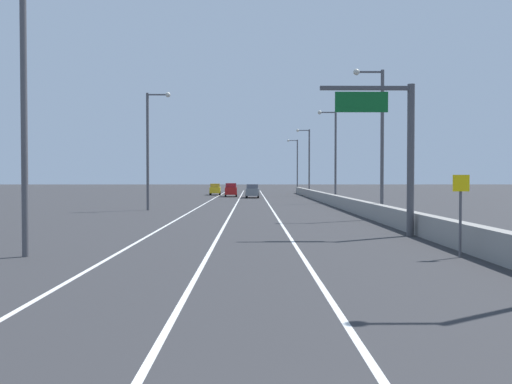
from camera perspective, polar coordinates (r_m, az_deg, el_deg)
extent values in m
plane|color=#2D2D30|center=(67.86, -0.16, -0.96)|extent=(320.00, 320.00, 0.00)
cube|color=silver|center=(59.09, -5.45, -1.33)|extent=(0.16, 130.00, 0.00)
cube|color=silver|center=(58.89, -2.06, -1.34)|extent=(0.16, 130.00, 0.00)
cube|color=silver|center=(58.89, 1.35, -1.34)|extent=(0.16, 130.00, 0.00)
cube|color=gray|center=(44.67, 10.47, -1.56)|extent=(0.60, 120.00, 1.10)
cylinder|color=#47474C|center=(29.10, 15.26, 3.09)|extent=(0.36, 0.36, 7.50)
cube|color=#47474C|center=(28.90, 10.94, 10.20)|extent=(4.50, 0.20, 0.20)
cube|color=#0C5923|center=(28.64, 10.54, 8.87)|extent=(2.60, 0.10, 1.00)
cylinder|color=#4C4C51|center=(21.89, 19.82, -3.08)|extent=(0.10, 0.10, 2.40)
cube|color=yellow|center=(21.79, 19.89, 0.84)|extent=(0.60, 0.04, 0.60)
cylinder|color=#4C4C51|center=(40.22, 12.54, 4.64)|extent=(0.24, 0.24, 10.29)
cube|color=#4C4C51|center=(40.61, 11.32, 11.72)|extent=(1.80, 0.12, 0.12)
sphere|color=beige|center=(40.44, 10.05, 11.77)|extent=(0.44, 0.44, 0.44)
cylinder|color=#4C4C51|center=(64.21, 7.99, 3.48)|extent=(0.24, 0.24, 10.29)
cube|color=#4C4C51|center=(64.45, 7.20, 7.93)|extent=(1.80, 0.12, 0.12)
sphere|color=beige|center=(64.33, 6.40, 7.94)|extent=(0.44, 0.44, 0.44)
cylinder|color=#4C4C51|center=(88.30, 5.36, 2.94)|extent=(0.24, 0.24, 10.29)
cube|color=#4C4C51|center=(88.48, 4.79, 6.18)|extent=(1.80, 0.12, 0.12)
sphere|color=beige|center=(88.40, 4.20, 6.19)|extent=(0.44, 0.44, 0.44)
cylinder|color=#4C4C51|center=(112.55, 4.17, 2.63)|extent=(0.24, 0.24, 10.29)
cube|color=#4C4C51|center=(112.69, 3.72, 5.17)|extent=(1.80, 0.12, 0.12)
sphere|color=beige|center=(112.62, 3.26, 5.18)|extent=(0.44, 0.44, 0.44)
cylinder|color=#4C4C51|center=(22.48, -22.25, 7.09)|extent=(0.24, 0.24, 10.29)
cylinder|color=#4C4C51|center=(50.87, -10.82, 3.99)|extent=(0.24, 0.24, 10.29)
cube|color=#4C4C51|center=(51.18, -9.84, 9.60)|extent=(1.80, 0.12, 0.12)
sphere|color=beige|center=(51.04, -8.83, 9.62)|extent=(0.44, 0.44, 0.44)
cube|color=gold|center=(93.30, -4.12, 0.20)|extent=(1.88, 4.76, 0.93)
cube|color=olive|center=(92.81, -4.13, 0.66)|extent=(1.58, 2.17, 0.60)
cylinder|color=black|center=(95.23, -4.55, -0.06)|extent=(0.24, 0.69, 0.68)
cylinder|color=black|center=(95.19, -3.62, -0.05)|extent=(0.24, 0.69, 0.68)
cylinder|color=black|center=(91.44, -4.63, -0.12)|extent=(0.24, 0.69, 0.68)
cylinder|color=black|center=(91.39, -3.66, -0.12)|extent=(0.24, 0.69, 0.68)
cube|color=red|center=(84.80, -2.53, 0.12)|extent=(1.89, 4.15, 1.08)
cube|color=maroon|center=(84.38, -2.53, 0.69)|extent=(1.61, 1.89, 0.60)
cylinder|color=black|center=(86.42, -3.06, -0.21)|extent=(0.24, 0.69, 0.68)
cylinder|color=black|center=(86.41, -2.00, -0.21)|extent=(0.24, 0.69, 0.68)
cylinder|color=black|center=(83.23, -3.09, -0.28)|extent=(0.24, 0.69, 0.68)
cylinder|color=black|center=(83.22, -1.99, -0.28)|extent=(0.24, 0.69, 0.68)
cube|color=slate|center=(80.11, -0.36, 0.01)|extent=(1.89, 4.72, 0.99)
cube|color=#4D505A|center=(79.62, -0.36, 0.57)|extent=(1.63, 2.14, 0.60)
cylinder|color=black|center=(82.04, -0.91, -0.30)|extent=(0.23, 0.68, 0.68)
cylinder|color=black|center=(82.01, 0.24, -0.30)|extent=(0.23, 0.68, 0.68)
cylinder|color=black|center=(78.25, -0.98, -0.39)|extent=(0.23, 0.68, 0.68)
cylinder|color=black|center=(78.22, 0.22, -0.39)|extent=(0.23, 0.68, 0.68)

